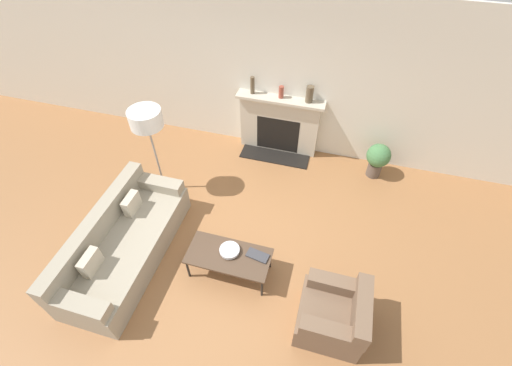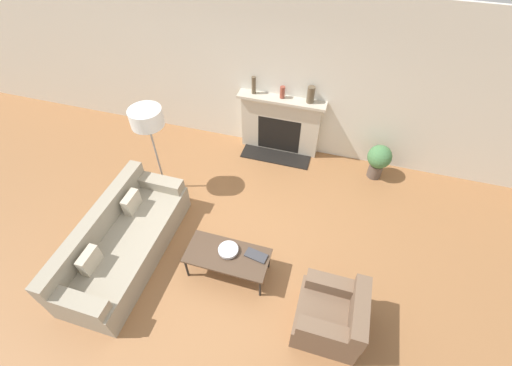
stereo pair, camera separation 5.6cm
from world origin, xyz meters
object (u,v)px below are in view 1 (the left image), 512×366
Objects in this scene: armchair_near at (334,315)px; floor_lamp at (147,123)px; coffee_table at (229,257)px; mantel_vase_center_left at (281,92)px; book at (258,255)px; mantel_vase_left at (252,85)px; fireplace at (279,125)px; potted_plant at (378,158)px; couch at (123,244)px; mantel_vase_center_right at (310,94)px; bowl at (230,250)px.

floor_lamp reaches higher than armchair_near.
armchair_near is 1.54m from coffee_table.
mantel_vase_center_left is (0.04, 2.86, 0.86)m from coffee_table.
book is 1.01× the size of mantel_vase_left.
fireplace is 0.70m from mantel_vase_center_left.
coffee_table is at bearing -80.51° from mantel_vase_left.
book is 3.02m from mantel_vase_left.
floor_lamp is 7.52× the size of mantel_vase_center_left.
coffee_table is 3.20m from potted_plant.
fireplace reaches higher than coffee_table.
book is (0.38, 0.10, 0.04)m from coffee_table.
couch is 7.82× the size of mantel_vase_center_right.
mantel_vase_left is 1.09× the size of mantel_vase_center_right.
armchair_near is 0.49× the size of floor_lamp.
mantel_vase_left is 1.48× the size of mantel_vase_center_left.
fireplace reaches higher than potted_plant.
mantel_vase_left is (-1.96, 3.24, 1.01)m from armchair_near.
book is at bearing -72.75° from mantel_vase_left.
floor_lamp is (-1.65, 1.26, 1.01)m from coffee_table.
fireplace is 2.47m from floor_lamp.
bowl is at bearing -106.43° from armchair_near.
potted_plant is (1.85, -0.27, -0.85)m from mantel_vase_center_left.
fireplace is at bearing 89.19° from coffee_table.
floor_lamp is at bearing 4.05° from couch.
fireplace reaches higher than bowl.
mantel_vase_left is at bearing 178.41° from fireplace.
book is at bearing -121.21° from potted_plant.
book is at bearing 14.16° from coffee_table.
bowl is 3.16m from potted_plant.
potted_plant is (1.85, -0.26, -0.16)m from fireplace.
armchair_near is 3.69× the size of mantel_vase_center_left.
mantel_vase_center_right is at bearing -163.61° from armchair_near.
mantel_vase_center_right reaches higher than book.
couch is 3.04m from armchair_near.
couch is at bearing -109.61° from mantel_vase_left.
couch is 10.64× the size of mantel_vase_center_left.
armchair_near is (1.44, -3.23, -0.26)m from fireplace.
mantel_vase_left reaches higher than potted_plant.
mantel_vase_center_right is at bearing 79.19° from bowl.
fireplace is at bearing 89.11° from bowl.
fireplace is 1.87m from potted_plant.
fireplace is at bearing -90.28° from mantel_vase_center_left.
fireplace is 3.40m from couch.
coffee_table is (-0.04, -2.85, -0.17)m from fireplace.
bowl is at bearing -90.89° from mantel_vase_center_left.
mantel_vase_left reaches higher than coffee_table.
bowl is (-0.04, -2.79, -0.10)m from fireplace.
potted_plant is at bearing 53.19° from bowl.
couch is at bearing -174.54° from coffee_table.
fireplace is 1.39× the size of coffee_table.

